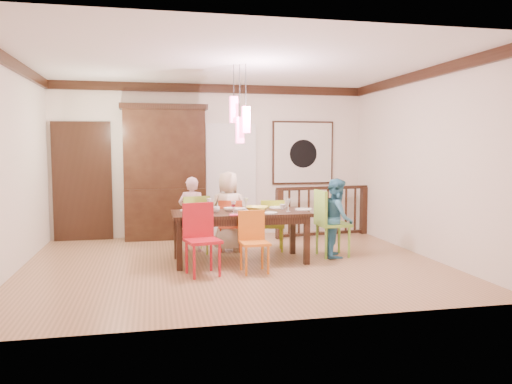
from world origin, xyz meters
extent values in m
plane|color=#926C46|center=(0.00, 0.00, 0.00)|extent=(6.00, 6.00, 0.00)
plane|color=white|center=(0.00, 0.00, 2.90)|extent=(6.00, 6.00, 0.00)
plane|color=silver|center=(0.00, 2.50, 1.45)|extent=(6.00, 0.00, 6.00)
plane|color=silver|center=(-3.00, 0.00, 1.45)|extent=(0.00, 5.00, 5.00)
plane|color=silver|center=(3.00, 0.00, 1.45)|extent=(0.00, 5.00, 5.00)
cube|color=black|center=(-2.40, 2.45, 1.05)|extent=(1.04, 0.07, 2.24)
cube|color=silver|center=(0.35, 2.46, 1.05)|extent=(0.97, 0.05, 2.22)
cube|color=black|center=(1.80, 2.47, 1.60)|extent=(1.25, 0.04, 1.25)
cube|color=silver|center=(1.80, 2.44, 1.60)|extent=(1.18, 0.02, 1.18)
cylinder|color=black|center=(1.80, 2.43, 1.58)|extent=(0.56, 0.01, 0.56)
cube|color=#F34882|center=(0.03, 0.18, 2.25)|extent=(0.11, 0.11, 0.38)
cylinder|color=black|center=(0.03, 0.18, 2.67)|extent=(0.01, 0.01, 0.46)
cube|color=#F34882|center=(0.19, 0.08, 2.10)|extent=(0.11, 0.11, 0.38)
cylinder|color=black|center=(0.19, 0.08, 2.59)|extent=(0.01, 0.01, 0.61)
cube|color=#F34882|center=(0.11, 0.13, 1.95)|extent=(0.11, 0.11, 0.38)
cylinder|color=black|center=(0.11, 0.13, 2.52)|extent=(0.01, 0.01, 0.76)
cube|color=black|center=(0.11, 0.13, 0.72)|extent=(2.00, 0.91, 0.05)
cube|color=black|center=(-0.80, 0.50, 0.35)|extent=(0.08, 0.08, 0.70)
cube|color=black|center=(1.03, 0.50, 0.35)|extent=(0.08, 0.08, 0.70)
cube|color=black|center=(-0.80, -0.25, 0.35)|extent=(0.08, 0.08, 0.70)
cube|color=black|center=(1.03, -0.25, 0.35)|extent=(0.08, 0.08, 0.70)
cube|color=black|center=(0.11, 0.52, 0.65)|extent=(1.79, 0.04, 0.10)
cube|color=black|center=(0.11, -0.27, 0.65)|extent=(1.79, 0.04, 0.10)
cube|color=#87AA32|center=(-0.52, 0.84, 0.46)|extent=(0.50, 0.50, 0.04)
cube|color=#87AA32|center=(-0.52, 0.84, 0.71)|extent=(0.42, 0.12, 0.47)
cylinder|color=#87AA32|center=(-0.69, 0.67, 0.22)|extent=(0.04, 0.04, 0.44)
cylinder|color=#87AA32|center=(-0.35, 0.67, 0.22)|extent=(0.04, 0.04, 0.44)
cylinder|color=#87AA32|center=(-0.69, 1.01, 0.22)|extent=(0.04, 0.04, 0.44)
cylinder|color=#87AA32|center=(-0.35, 1.01, 0.22)|extent=(0.04, 0.04, 0.44)
cube|color=#C0401D|center=(0.11, 0.95, 0.41)|extent=(0.46, 0.46, 0.04)
cube|color=#C0401D|center=(0.11, 0.95, 0.64)|extent=(0.38, 0.13, 0.42)
cylinder|color=#C0401D|center=(-0.05, 0.79, 0.20)|extent=(0.03, 0.03, 0.40)
cylinder|color=#C0401D|center=(0.26, 0.79, 0.20)|extent=(0.03, 0.03, 0.40)
cylinder|color=#C0401D|center=(-0.05, 1.10, 0.20)|extent=(0.03, 0.03, 0.40)
cylinder|color=#C0401D|center=(0.26, 1.10, 0.20)|extent=(0.03, 0.03, 0.40)
cube|color=#9AAF1F|center=(0.77, 0.81, 0.41)|extent=(0.44, 0.44, 0.04)
cube|color=#9AAF1F|center=(0.77, 0.81, 0.64)|extent=(0.39, 0.10, 0.42)
cylinder|color=#9AAF1F|center=(0.61, 0.65, 0.20)|extent=(0.03, 0.03, 0.40)
cylinder|color=#9AAF1F|center=(0.92, 0.65, 0.20)|extent=(0.03, 0.03, 0.40)
cylinder|color=#9AAF1F|center=(0.61, 0.96, 0.20)|extent=(0.03, 0.03, 0.40)
cylinder|color=#9AAF1F|center=(0.92, 0.96, 0.20)|extent=(0.03, 0.03, 0.40)
cube|color=red|center=(-0.51, -0.56, 0.46)|extent=(0.51, 0.51, 0.04)
cube|color=red|center=(-0.51, -0.56, 0.72)|extent=(0.43, 0.13, 0.47)
cylinder|color=red|center=(-0.69, -0.74, 0.23)|extent=(0.04, 0.04, 0.45)
cylinder|color=red|center=(-0.34, -0.74, 0.23)|extent=(0.04, 0.04, 0.45)
cylinder|color=red|center=(-0.69, -0.39, 0.23)|extent=(0.04, 0.04, 0.45)
cylinder|color=red|center=(-0.34, -0.39, 0.23)|extent=(0.04, 0.04, 0.45)
cube|color=orange|center=(0.19, -0.55, 0.40)|extent=(0.39, 0.39, 0.04)
cube|color=orange|center=(0.19, -0.55, 0.62)|extent=(0.38, 0.05, 0.41)
cylinder|color=orange|center=(0.04, -0.71, 0.20)|extent=(0.03, 0.03, 0.39)
cylinder|color=orange|center=(0.34, -0.71, 0.20)|extent=(0.03, 0.03, 0.39)
cylinder|color=orange|center=(0.04, -0.40, 0.20)|extent=(0.03, 0.03, 0.39)
cylinder|color=orange|center=(0.34, -0.40, 0.20)|extent=(0.03, 0.03, 0.39)
cube|color=#83C13D|center=(1.60, 0.21, 0.50)|extent=(0.49, 0.49, 0.04)
cube|color=#83C13D|center=(1.60, 0.21, 0.78)|extent=(0.06, 0.47, 0.51)
cylinder|color=#83C13D|center=(1.41, 0.02, 0.25)|extent=(0.04, 0.04, 0.49)
cylinder|color=#83C13D|center=(1.79, 0.02, 0.25)|extent=(0.04, 0.04, 0.49)
cylinder|color=#83C13D|center=(1.41, 0.39, 0.25)|extent=(0.04, 0.04, 0.49)
cylinder|color=#83C13D|center=(1.79, 0.39, 0.25)|extent=(0.04, 0.04, 0.49)
cube|color=black|center=(-0.92, 2.28, 0.47)|extent=(1.47, 0.44, 0.95)
cube|color=black|center=(-0.92, 2.30, 1.68)|extent=(1.47, 0.40, 1.47)
cube|color=black|center=(-0.92, 2.49, 1.68)|extent=(1.26, 0.02, 1.26)
cube|color=black|center=(-0.92, 2.30, 2.44)|extent=(1.58, 0.44, 0.10)
cube|color=black|center=(1.15, 1.95, 0.46)|extent=(0.13, 0.13, 0.92)
cube|color=black|center=(2.96, 1.95, 0.46)|extent=(0.13, 0.13, 0.92)
cube|color=black|center=(2.05, 1.95, 0.93)|extent=(1.92, 0.32, 0.06)
cube|color=black|center=(2.05, 1.95, 0.05)|extent=(1.80, 0.29, 0.05)
imported|color=beige|center=(-0.52, 1.03, 0.61)|extent=(0.51, 0.41, 1.23)
imported|color=beige|center=(0.06, 0.93, 0.66)|extent=(0.66, 0.45, 1.31)
imported|color=teal|center=(1.65, 0.14, 0.61)|extent=(0.61, 0.70, 1.22)
imported|color=gold|center=(0.36, 0.08, 0.79)|extent=(0.43, 0.43, 0.08)
imported|color=white|center=(-0.03, 0.21, 0.78)|extent=(0.22, 0.22, 0.05)
imported|color=silver|center=(-0.26, 0.05, 0.80)|extent=(0.13, 0.13, 0.10)
imported|color=silver|center=(0.80, 0.26, 0.79)|extent=(0.11, 0.11, 0.08)
cylinder|color=white|center=(-0.62, 0.40, 0.76)|extent=(0.26, 0.26, 0.01)
cylinder|color=white|center=(0.13, 0.44, 0.76)|extent=(0.26, 0.26, 0.01)
cylinder|color=white|center=(0.78, 0.48, 0.76)|extent=(0.26, 0.26, 0.01)
cylinder|color=white|center=(-0.60, -0.23, 0.76)|extent=(0.26, 0.26, 0.01)
cylinder|color=white|center=(0.48, -0.14, 0.76)|extent=(0.26, 0.26, 0.01)
cylinder|color=white|center=(1.11, 0.16, 0.76)|extent=(0.26, 0.26, 0.01)
cube|color=#D83359|center=(-0.01, -0.26, 0.76)|extent=(0.18, 0.14, 0.01)
camera|label=1|loc=(-1.16, -7.10, 1.68)|focal=35.00mm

